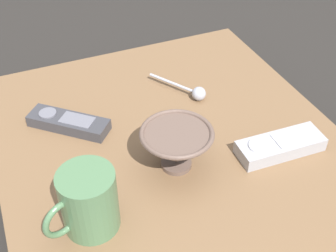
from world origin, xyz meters
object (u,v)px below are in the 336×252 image
cereal_bowl (177,147)px  tv_remote_far (280,146)px  coffee_mug (88,202)px  tv_remote_near (68,122)px  teaspoon (195,92)px

cereal_bowl → tv_remote_far: 0.19m
tv_remote_far → cereal_bowl: bearing=-102.1°
cereal_bowl → tv_remote_far: (0.04, 0.18, -0.03)m
coffee_mug → tv_remote_far: bearing=94.1°
coffee_mug → tv_remote_far: 0.35m
tv_remote_far → coffee_mug: bearing=-85.9°
tv_remote_near → coffee_mug: bearing=-5.0°
coffee_mug → teaspoon: size_ratio=0.96×
coffee_mug → tv_remote_far: (-0.02, 0.35, -0.04)m
cereal_bowl → coffee_mug: coffee_mug is taller
cereal_bowl → tv_remote_near: (-0.17, -0.14, -0.03)m
coffee_mug → cereal_bowl: bearing=111.0°
tv_remote_far → tv_remote_near: bearing=-122.6°
tv_remote_near → tv_remote_far: size_ratio=0.92×
coffee_mug → teaspoon: bearing=129.1°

